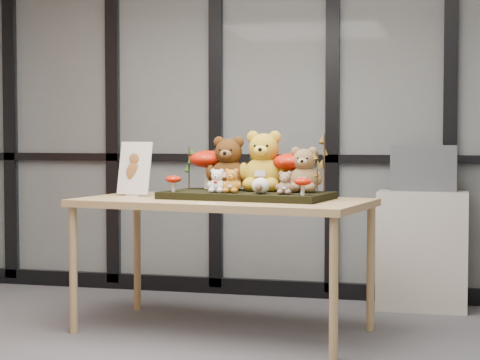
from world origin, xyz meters
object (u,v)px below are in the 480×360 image
(mushroom_front_left, at_px, (173,183))
(mushroom_front_right, at_px, (303,185))
(monitor, at_px, (423,168))
(bear_white_bow, at_px, (217,180))
(bear_tan_back, at_px, (304,167))
(bear_beige_small, at_px, (285,182))
(bear_brown_medium, at_px, (229,161))
(cabinet, at_px, (422,250))
(diorama_tray, at_px, (247,195))
(plush_cream_hedgehog, at_px, (261,185))
(mushroom_back_right, at_px, (292,170))
(mushroom_back_left, at_px, (208,168))
(display_table, at_px, (223,209))
(sign_holder, at_px, (135,170))
(bear_small_yellow, at_px, (232,180))
(bear_pooh_yellow, at_px, (264,158))

(mushroom_front_left, height_order, mushroom_front_right, mushroom_front_right)
(monitor, bearing_deg, bear_white_bow, -135.91)
(bear_tan_back, height_order, bear_beige_small, bear_tan_back)
(bear_brown_medium, distance_m, cabinet, 1.60)
(bear_white_bow, bearing_deg, bear_tan_back, 27.56)
(diorama_tray, xyz_separation_m, plush_cream_hedgehog, (0.13, -0.17, 0.08))
(mushroom_front_left, bearing_deg, diorama_tray, 12.34)
(mushroom_back_right, height_order, mushroom_front_left, mushroom_back_right)
(mushroom_back_left, bearing_deg, display_table, -57.11)
(plush_cream_hedgehog, distance_m, cabinet, 1.56)
(diorama_tray, distance_m, sign_holder, 0.78)
(plush_cream_hedgehog, xyz_separation_m, mushroom_back_right, (0.13, 0.28, 0.08))
(mushroom_back_right, distance_m, cabinet, 1.31)
(mushroom_back_right, relative_size, monitor, 0.58)
(bear_white_bow, bearing_deg, bear_brown_medium, 98.05)
(display_table, xyz_separation_m, plush_cream_hedgehog, (0.27, -0.12, 0.16))
(display_table, height_order, bear_beige_small, bear_beige_small)
(diorama_tray, height_order, monitor, monitor)
(bear_beige_small, xyz_separation_m, mushroom_back_right, (-0.02, 0.28, 0.06))
(plush_cream_hedgehog, bearing_deg, bear_brown_medium, 141.82)
(display_table, relative_size, mushroom_front_right, 16.16)
(mushroom_front_left, xyz_separation_m, sign_holder, (-0.32, 0.17, 0.07))
(bear_small_yellow, height_order, sign_holder, sign_holder)
(diorama_tray, relative_size, bear_white_bow, 6.33)
(display_table, relative_size, bear_small_yellow, 11.56)
(bear_small_yellow, height_order, bear_white_bow, bear_small_yellow)
(mushroom_back_left, bearing_deg, bear_pooh_yellow, -13.91)
(bear_small_yellow, relative_size, monitor, 0.36)
(diorama_tray, bearing_deg, bear_pooh_yellow, 65.91)
(diorama_tray, bearing_deg, monitor, 53.58)
(mushroom_back_left, height_order, sign_holder, sign_holder)
(display_table, bearing_deg, mushroom_back_left, 131.63)
(display_table, relative_size, diorama_tray, 1.85)
(bear_beige_small, bearing_deg, monitor, 66.56)
(diorama_tray, relative_size, bear_tan_back, 3.32)
(plush_cream_hedgehog, bearing_deg, mushroom_front_right, -5.95)
(bear_tan_back, relative_size, cabinet, 0.37)
(mushroom_front_right, bearing_deg, mushroom_back_right, 110.93)
(bear_small_yellow, height_order, mushroom_back_left, mushroom_back_left)
(bear_small_yellow, bearing_deg, mushroom_back_left, 134.64)
(mushroom_back_right, bearing_deg, monitor, 49.79)
(bear_tan_back, distance_m, sign_holder, 1.12)
(bear_beige_small, distance_m, mushroom_front_right, 0.14)
(plush_cream_hedgehog, relative_size, sign_holder, 0.31)
(mushroom_front_left, xyz_separation_m, cabinet, (1.47, 1.10, -0.52))
(plush_cream_hedgehog, height_order, monitor, monitor)
(diorama_tray, height_order, plush_cream_hedgehog, plush_cream_hedgehog)
(mushroom_back_right, bearing_deg, diorama_tray, -156.22)
(display_table, distance_m, mushroom_front_left, 0.35)
(diorama_tray, xyz_separation_m, bear_beige_small, (0.28, -0.17, 0.10))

